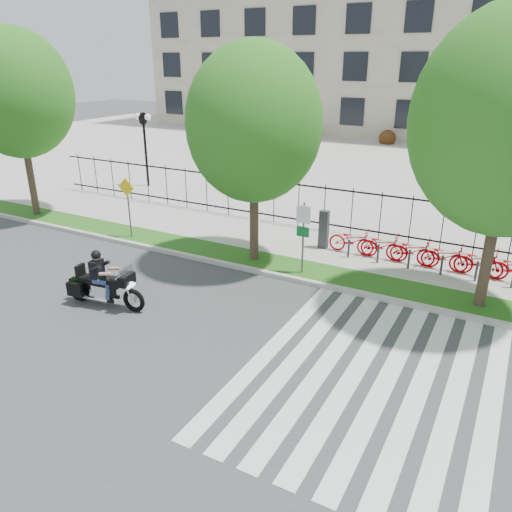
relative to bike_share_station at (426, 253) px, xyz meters
The scene contains 15 objects.
ground 8.59m from the bike_share_station, 122.85° to the right, with size 120.00×120.00×0.00m, color #3A3A3C.
curb 5.61m from the bike_share_station, 146.31° to the right, with size 60.00×0.20×0.15m, color #ADABA3.
grass_verge 5.19m from the bike_share_station, 154.18° to the right, with size 60.00×1.50×0.15m, color #245615.
sidewalk 4.69m from the bike_share_station, behind, with size 60.00×3.50×0.15m, color #B0ACA4.
plaza 18.41m from the bike_share_station, 104.63° to the left, with size 80.00×34.00×0.10m, color #B0ACA4.
crosswalk_stripes 7.23m from the bike_share_station, 88.59° to the right, with size 5.70×8.00×0.01m, color silver, non-canonical shape.
iron_fence 5.08m from the bike_share_station, 156.70° to the left, with size 30.00×0.06×2.00m, color black, non-canonical shape.
office_building 39.13m from the bike_share_station, 97.02° to the left, with size 60.00×21.90×20.15m.
lamp_post_left 17.51m from the bike_share_station, 163.91° to the left, with size 1.06×0.70×4.25m.
street_tree_0 18.35m from the bike_share_station, behind, with size 4.85×4.85×8.23m.
street_tree_1 7.53m from the bike_share_station, 158.52° to the right, with size 4.64×4.64×7.54m.
bike_share_station is the anchor object (origin of this frame).
sign_pole_regulatory 4.61m from the bike_share_station, 144.20° to the right, with size 0.50×0.09×2.50m.
sign_pole_warning 11.68m from the bike_share_station, 167.01° to the right, with size 0.78×0.09×2.49m.
motorcycle_rider 10.97m from the bike_share_station, 136.96° to the right, with size 2.78×0.95×2.15m.
Camera 1 is at (7.21, -10.06, 7.09)m, focal length 35.00 mm.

